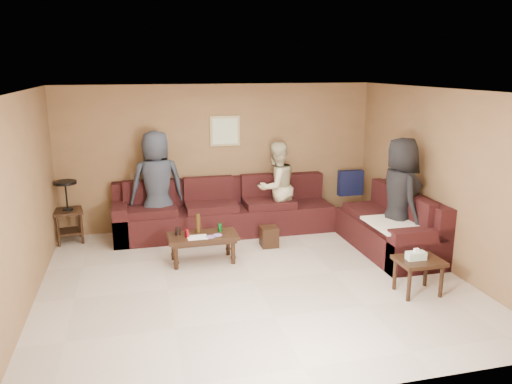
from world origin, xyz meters
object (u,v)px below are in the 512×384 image
sectional_sofa (279,220)px  side_table_right (418,264)px  person_right (400,198)px  end_table_left (68,210)px  person_left (157,185)px  person_middle (276,187)px  coffee_table (202,238)px  waste_bin (269,237)px

sectional_sofa → side_table_right: sectional_sofa is taller
person_right → end_table_left: bearing=72.9°
person_left → person_middle: 2.01m
person_left → person_middle: person_left is taller
end_table_left → person_right: (4.88, -1.80, 0.36)m
side_table_right → person_left: (-3.03, 2.94, 0.50)m
coffee_table → side_table_right: 3.00m
sectional_sofa → waste_bin: (-0.26, -0.30, -0.17)m
side_table_right → person_middle: (-1.03, 2.83, 0.38)m
side_table_right → sectional_sofa: bearing=114.7°
side_table_right → person_left: size_ratio=0.33×
person_left → waste_bin: bearing=144.3°
coffee_table → end_table_left: size_ratio=0.99×
end_table_left → person_right: 5.22m
waste_bin → side_table_right: bearing=-56.9°
side_table_right → person_left: 4.25m
person_middle → coffee_table: bearing=14.4°
sectional_sofa → person_right: bearing=-36.4°
person_left → person_middle: size_ratio=1.16×
side_table_right → person_right: bearing=71.7°
sectional_sofa → waste_bin: sectional_sofa is taller
side_table_right → person_right: size_ratio=0.34×
coffee_table → person_middle: bearing=38.1°
coffee_table → end_table_left: end_table_left is taller
coffee_table → person_middle: 1.88m
side_table_right → person_left: bearing=135.9°
person_left → person_right: person_left is taller
end_table_left → person_right: bearing=-20.2°
side_table_right → waste_bin: bearing=123.1°
coffee_table → waste_bin: (1.12, 0.39, -0.20)m
end_table_left → person_right: person_right is taller
end_table_left → waste_bin: 3.28m
person_middle → person_right: person_right is taller
sectional_sofa → person_left: (-1.93, 0.55, 0.57)m
sectional_sofa → person_middle: size_ratio=2.99×
coffee_table → side_table_right: size_ratio=1.68×
person_left → person_middle: (2.00, -0.11, -0.12)m
sectional_sofa → end_table_left: bearing=168.5°
waste_bin → person_right: bearing=-24.6°
coffee_table → waste_bin: bearing=19.4°
coffee_table → person_right: 2.98m
end_table_left → person_middle: bearing=-4.1°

